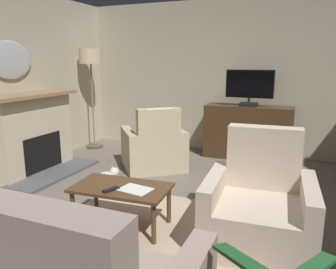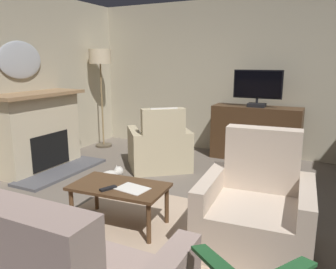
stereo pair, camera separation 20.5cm
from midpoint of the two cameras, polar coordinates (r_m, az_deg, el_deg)
ground_plane at (r=3.57m, az=-1.16°, el=-15.18°), size 6.25×6.55×0.04m
wall_back at (r=6.06m, az=10.61°, el=9.55°), size 6.25×0.10×2.69m
rug_central at (r=3.23m, az=-4.19°, el=-17.86°), size 2.18×2.09×0.01m
fireplace at (r=5.36m, az=-23.59°, el=-0.05°), size 0.97×1.50×1.18m
wall_mirror_oval at (r=5.43m, az=-26.46°, el=11.39°), size 0.06×0.77×0.55m
tv_cabinet at (r=5.77m, az=12.53°, el=0.15°), size 1.44×0.49×0.90m
television at (r=5.61m, az=12.82°, el=7.98°), size 0.78×0.20×0.60m
coffee_table at (r=3.37m, az=-9.78°, el=-9.59°), size 0.98×0.59×0.43m
tv_remote at (r=3.25m, az=-11.60°, el=-9.30°), size 0.11×0.18×0.02m
folded_newspaper at (r=3.24m, az=-7.46°, el=-9.36°), size 0.33×0.26×0.01m
armchair_facing_sofa at (r=3.17m, az=13.56°, el=-12.40°), size 1.00×0.96×1.03m
armchair_beside_cabinet at (r=5.12m, az=-3.56°, el=-2.46°), size 1.22×1.21×1.00m
cat at (r=4.61m, az=-11.95°, el=-7.31°), size 0.22×0.69×0.20m
floor_lamp at (r=6.40m, az=-14.05°, el=11.46°), size 0.41×0.41×1.85m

